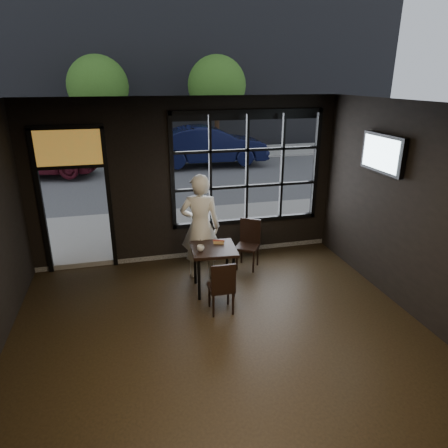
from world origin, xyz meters
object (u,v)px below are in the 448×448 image
object	(u,v)px
navy_car	(209,145)
man	(200,227)
cafe_table	(214,269)
chair_near	(221,286)

from	to	relation	value
navy_car	man	bearing A→B (deg)	168.44
cafe_table	man	size ratio (longest dim) A/B	0.41
cafe_table	chair_near	bearing A→B (deg)	-89.30
navy_car	cafe_table	bearing A→B (deg)	169.75
cafe_table	man	world-z (taller)	man
man	navy_car	size ratio (longest dim) A/B	0.41
chair_near	navy_car	size ratio (longest dim) A/B	0.19
man	cafe_table	bearing A→B (deg)	115.27
chair_near	navy_car	xyz separation A→B (m)	(2.13, 10.87, 0.44)
cafe_table	man	distance (m)	0.81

